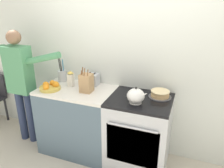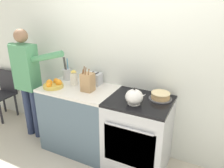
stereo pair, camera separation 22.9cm
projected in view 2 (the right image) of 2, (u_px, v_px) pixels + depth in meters
name	position (u px, v px, depth m)	size (l,w,h in m)	color
wall_back	(132.00, 58.00, 2.73)	(8.00, 0.04, 2.60)	silver
counter_cabinet	(80.00, 118.00, 3.01)	(0.96, 0.63, 0.91)	#4C6070
stove_range	(138.00, 134.00, 2.66)	(0.73, 0.66, 0.91)	#B7BABF
layer_cake	(160.00, 96.00, 2.51)	(0.27, 0.27, 0.08)	#4C4C51
tea_kettle	(134.00, 97.00, 2.38)	(0.24, 0.20, 0.19)	white
knife_block	(88.00, 82.00, 2.71)	(0.14, 0.14, 0.32)	tan
utensil_crock	(67.00, 74.00, 3.11)	(0.12, 0.12, 0.33)	#B7BABF
fruit_bowl	(54.00, 85.00, 2.85)	(0.26, 0.26, 0.11)	gold
toaster	(94.00, 79.00, 2.94)	(0.20, 0.14, 0.16)	#B7BABF
milk_carton	(74.00, 78.00, 2.90)	(0.07, 0.07, 0.21)	white
person_baker	(27.00, 76.00, 3.08)	(0.93, 0.20, 1.63)	#283351
dining_chair	(4.00, 91.00, 3.83)	(0.40, 0.40, 0.84)	#232328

